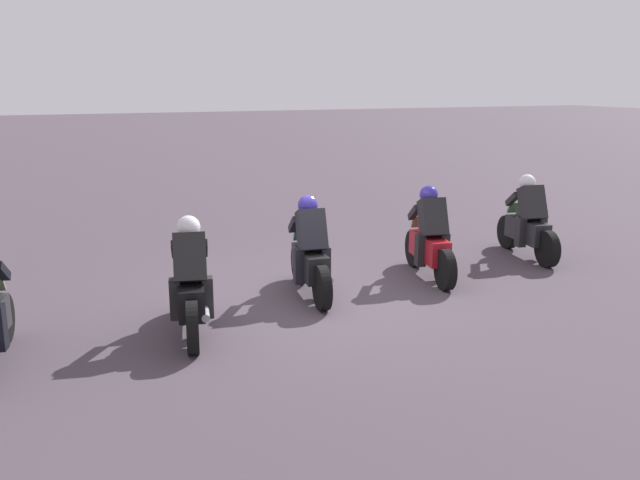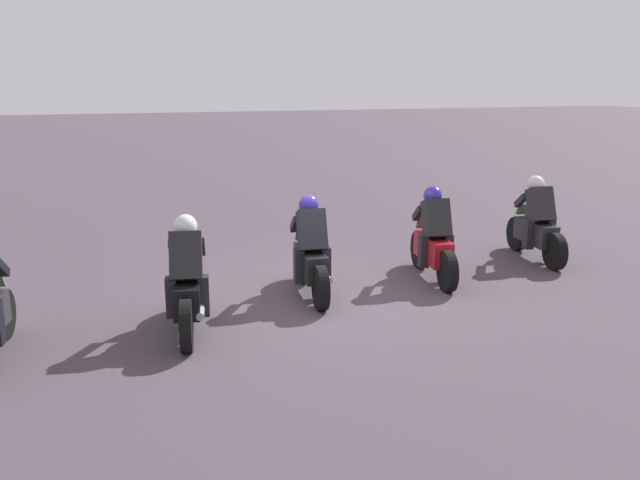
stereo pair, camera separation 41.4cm
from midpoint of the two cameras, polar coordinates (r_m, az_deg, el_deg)
ground_plane at (r=10.24m, az=1.31°, el=-4.78°), size 120.00×120.00×0.00m
rider_lane_a at (r=12.86m, az=18.54°, el=1.14°), size 2.03×0.61×1.51m
rider_lane_b at (r=11.18m, az=10.54°, el=-0.13°), size 2.03×0.62×1.51m
rider_lane_c at (r=10.16m, az=0.38°, el=-1.26°), size 2.04×0.59×1.51m
rider_lane_d at (r=8.84m, az=-9.70°, el=-3.68°), size 2.03×0.63×1.51m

